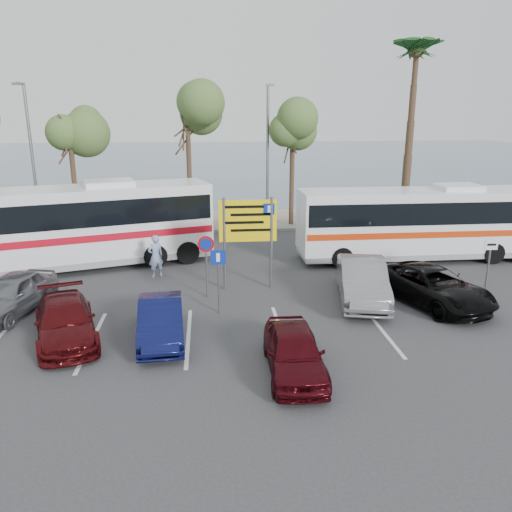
{
  "coord_description": "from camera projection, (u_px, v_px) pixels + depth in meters",
  "views": [
    {
      "loc": [
        -0.5,
        -15.21,
        6.64
      ],
      "look_at": [
        1.29,
        3.0,
        1.37
      ],
      "focal_mm": 35.0,
      "sensor_mm": 36.0,
      "label": 1
    }
  ],
  "objects": [
    {
      "name": "ground",
      "position": [
        226.0,
        322.0,
        16.43
      ],
      "size": [
        120.0,
        120.0,
        0.0
      ],
      "primitive_type": "plane",
      "color": "#343437",
      "rests_on": "ground"
    },
    {
      "name": "kerb_strip",
      "position": [
        217.0,
        227.0,
        29.8
      ],
      "size": [
        44.0,
        2.4,
        0.15
      ],
      "primitive_type": "cube",
      "color": "gray",
      "rests_on": "ground"
    },
    {
      "name": "seawall",
      "position": [
        216.0,
        216.0,
        31.65
      ],
      "size": [
        48.0,
        0.8,
        0.6
      ],
      "primitive_type": "cube",
      "color": "gray",
      "rests_on": "ground"
    },
    {
      "name": "sea",
      "position": [
        210.0,
        159.0,
        73.81
      ],
      "size": [
        140.0,
        140.0,
        0.0
      ],
      "primitive_type": "plane",
      "color": "#465C70",
      "rests_on": "ground"
    },
    {
      "name": "tree_left",
      "position": [
        69.0,
        125.0,
        27.41
      ],
      "size": [
        3.2,
        3.2,
        7.2
      ],
      "color": "#382619",
      "rests_on": "kerb_strip"
    },
    {
      "name": "tree_mid",
      "position": [
        187.0,
        112.0,
        27.84
      ],
      "size": [
        3.2,
        3.2,
        8.0
      ],
      "color": "#382619",
      "rests_on": "kerb_strip"
    },
    {
      "name": "tree_right",
      "position": [
        293.0,
        121.0,
        28.54
      ],
      "size": [
        3.2,
        3.2,
        7.4
      ],
      "color": "#382619",
      "rests_on": "kerb_strip"
    },
    {
      "name": "palm_tree",
      "position": [
        417.0,
        53.0,
        28.17
      ],
      "size": [
        4.8,
        4.8,
        11.2
      ],
      "color": "#382619",
      "rests_on": "kerb_strip"
    },
    {
      "name": "street_lamp_left",
      "position": [
        31.0,
        152.0,
        27.15
      ],
      "size": [
        0.45,
        1.15,
        8.01
      ],
      "color": "slate",
      "rests_on": "kerb_strip"
    },
    {
      "name": "street_lamp_right",
      "position": [
        268.0,
        150.0,
        28.37
      ],
      "size": [
        0.45,
        1.15,
        8.01
      ],
      "color": "slate",
      "rests_on": "kerb_strip"
    },
    {
      "name": "direction_sign",
      "position": [
        248.0,
        228.0,
        18.91
      ],
      "size": [
        2.2,
        0.12,
        3.6
      ],
      "color": "slate",
      "rests_on": "ground"
    },
    {
      "name": "sign_no_stop",
      "position": [
        206.0,
        257.0,
        18.22
      ],
      "size": [
        0.6,
        0.08,
        2.35
      ],
      "color": "slate",
      "rests_on": "ground"
    },
    {
      "name": "sign_parking",
      "position": [
        218.0,
        272.0,
        16.77
      ],
      "size": [
        0.5,
        0.07,
        2.25
      ],
      "color": "slate",
      "rests_on": "ground"
    },
    {
      "name": "sign_taxi",
      "position": [
        489.0,
        260.0,
        18.39
      ],
      "size": [
        0.5,
        0.07,
        2.2
      ],
      "color": "slate",
      "rests_on": "ground"
    },
    {
      "name": "lane_markings",
      "position": [
        190.0,
        336.0,
        15.37
      ],
      "size": [
        12.02,
        4.2,
        0.01
      ],
      "primitive_type": null,
      "color": "silver",
      "rests_on": "ground"
    },
    {
      "name": "coach_bus_left",
      "position": [
        69.0,
        230.0,
        21.55
      ],
      "size": [
        12.47,
        6.04,
        3.81
      ],
      "color": "white",
      "rests_on": "ground"
    },
    {
      "name": "coach_bus_right",
      "position": [
        420.0,
        225.0,
        23.07
      ],
      "size": [
        11.2,
        2.46,
        3.49
      ],
      "color": "white",
      "rests_on": "ground"
    },
    {
      "name": "car_silver_a",
      "position": [
        11.0,
        294.0,
        17.0
      ],
      "size": [
        2.51,
        4.25,
        1.36
      ],
      "primitive_type": "imported",
      "rotation": [
        0.0,
        0.0,
        -0.24
      ],
      "color": "slate",
      "rests_on": "ground"
    },
    {
      "name": "car_blue",
      "position": [
        161.0,
        320.0,
        15.03
      ],
      "size": [
        1.58,
        3.82,
        1.23
      ],
      "primitive_type": "imported",
      "rotation": [
        0.0,
        0.0,
        0.08
      ],
      "color": "#0E1242",
      "rests_on": "ground"
    },
    {
      "name": "car_maroon",
      "position": [
        65.0,
        321.0,
        15.01
      ],
      "size": [
        2.87,
        4.47,
        1.21
      ],
      "primitive_type": "imported",
      "rotation": [
        0.0,
        0.0,
        0.31
      ],
      "color": "#4C0C0F",
      "rests_on": "ground"
    },
    {
      "name": "car_red",
      "position": [
        294.0,
        351.0,
        13.07
      ],
      "size": [
        1.56,
        3.66,
        1.23
      ],
      "primitive_type": "imported",
      "rotation": [
        0.0,
        0.0,
        -0.03
      ],
      "color": "#430910",
      "rests_on": "ground"
    },
    {
      "name": "suv_black",
      "position": [
        432.0,
        286.0,
        17.86
      ],
      "size": [
        3.7,
        5.23,
        1.32
      ],
      "primitive_type": "imported",
      "rotation": [
        0.0,
        0.0,
        0.35
      ],
      "color": "black",
      "rests_on": "ground"
    },
    {
      "name": "car_silver_b",
      "position": [
        362.0,
        281.0,
        18.13
      ],
      "size": [
        2.47,
        4.83,
        1.52
      ],
      "primitive_type": "imported",
      "rotation": [
        0.0,
        0.0,
        -0.2
      ],
      "color": "gray",
      "rests_on": "ground"
    },
    {
      "name": "pedestrian_near",
      "position": [
        156.0,
        256.0,
        20.71
      ],
      "size": [
        0.78,
        0.7,
        1.8
      ],
      "primitive_type": "imported",
      "rotation": [
        0.0,
        0.0,
        3.65
      ],
      "color": "#8799C5",
      "rests_on": "ground"
    },
    {
      "name": "pedestrian_far",
      "position": [
        454.0,
        242.0,
        23.47
      ],
      "size": [
        0.71,
        0.85,
        1.58
      ],
      "primitive_type": "imported",
      "rotation": [
        0.0,
        0.0,
        1.73
      ],
      "color": "#373A53",
      "rests_on": "ground"
    }
  ]
}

